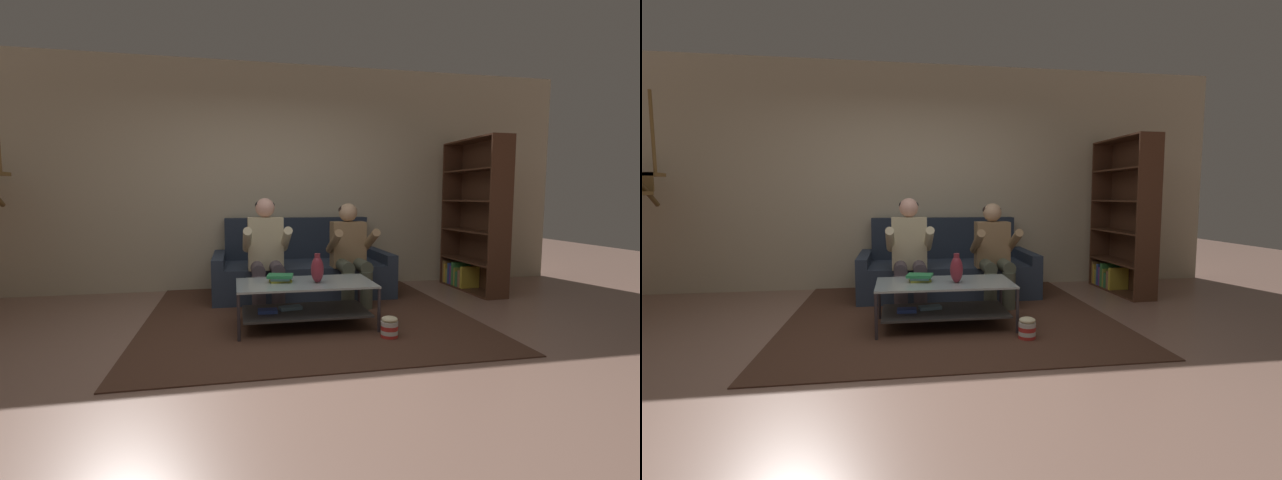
{
  "view_description": "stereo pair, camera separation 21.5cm",
  "coord_description": "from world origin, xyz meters",
  "views": [
    {
      "loc": [
        -0.35,
        -3.23,
        1.2
      ],
      "look_at": [
        0.5,
        1.04,
        0.76
      ],
      "focal_mm": 24.0,
      "sensor_mm": 36.0,
      "label": 1
    },
    {
      "loc": [
        -0.14,
        -3.27,
        1.2
      ],
      "look_at": [
        0.5,
        1.04,
        0.76
      ],
      "focal_mm": 24.0,
      "sensor_mm": 36.0,
      "label": 2
    }
  ],
  "objects": [
    {
      "name": "ground",
      "position": [
        0.0,
        0.0,
        0.0
      ],
      "size": [
        16.8,
        16.8,
        0.0
      ],
      "primitive_type": "plane",
      "color": "#977162"
    },
    {
      "name": "back_partition",
      "position": [
        0.0,
        2.46,
        1.45
      ],
      "size": [
        8.4,
        0.12,
        2.9
      ],
      "primitive_type": "cube",
      "color": "beige",
      "rests_on": "ground"
    },
    {
      "name": "book_stack",
      "position": [
        0.05,
        0.64,
        0.46
      ],
      "size": [
        0.26,
        0.22,
        0.07
      ],
      "color": "#ADB036",
      "rests_on": "coffee_table"
    },
    {
      "name": "area_rug",
      "position": [
        0.36,
        1.13,
        0.01
      ],
      "size": [
        3.14,
        3.29,
        0.01
      ],
      "color": "#523326",
      "rests_on": "ground"
    },
    {
      "name": "coffee_table",
      "position": [
        0.26,
        0.58,
        0.28
      ],
      "size": [
        1.24,
        0.65,
        0.42
      ],
      "color": "#A8B9BB",
      "rests_on": "ground"
    },
    {
      "name": "vase",
      "position": [
        0.38,
        0.54,
        0.55
      ],
      "size": [
        0.12,
        0.12,
        0.27
      ],
      "color": "maroon",
      "rests_on": "coffee_table"
    },
    {
      "name": "couch",
      "position": [
        0.44,
        1.94,
        0.29
      ],
      "size": [
        2.11,
        0.99,
        0.93
      ],
      "color": "#2D384C",
      "rests_on": "ground"
    },
    {
      "name": "popcorn_tub",
      "position": [
        0.92,
        0.12,
        0.1
      ],
      "size": [
        0.15,
        0.15,
        0.19
      ],
      "color": "red",
      "rests_on": "ground"
    },
    {
      "name": "person_seated_left",
      "position": [
        -0.03,
        1.35,
        0.64
      ],
      "size": [
        0.5,
        0.58,
        1.19
      ],
      "color": "#52474F",
      "rests_on": "ground"
    },
    {
      "name": "bookshelf",
      "position": [
        2.67,
        1.76,
        0.79
      ],
      "size": [
        0.35,
        1.09,
        1.91
      ],
      "color": "#523120",
      "rests_on": "ground"
    },
    {
      "name": "person_seated_right",
      "position": [
        0.91,
        1.35,
        0.61
      ],
      "size": [
        0.5,
        0.58,
        1.13
      ],
      "color": "#515746",
      "rests_on": "ground"
    }
  ]
}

